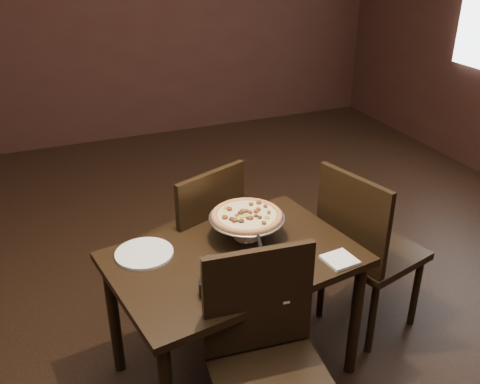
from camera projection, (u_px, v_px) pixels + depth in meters
name	position (u px, v px, depth m)	size (l,w,h in m)	color
room	(233.00, 98.00, 2.08)	(6.04, 7.04, 2.84)	black
dining_table	(234.00, 272.00, 2.43)	(1.19, 0.89, 0.68)	black
pizza_stand	(247.00, 216.00, 2.47)	(0.36, 0.36, 0.15)	silver
parmesan_shaker	(212.00, 266.00, 2.24)	(0.06, 0.06, 0.10)	beige
pepper_flake_shaker	(241.00, 271.00, 2.20)	(0.06, 0.06, 0.11)	maroon
packet_caddy	(211.00, 287.00, 2.13)	(0.10, 0.10, 0.08)	black
napkin_stack	(340.00, 260.00, 2.35)	(0.13, 0.13, 0.01)	white
plate_left	(144.00, 253.00, 2.40)	(0.26, 0.26, 0.01)	white
plate_near	(276.00, 285.00, 2.19)	(0.25, 0.25, 0.01)	white
serving_spatula	(260.00, 243.00, 2.27)	(0.13, 0.13, 0.02)	silver
chair_far	(197.00, 237.00, 2.87)	(0.56, 0.56, 0.93)	black
chair_near	(268.00, 361.00, 2.04)	(0.48, 0.48, 0.94)	black
chair_side	(365.00, 246.00, 2.76)	(0.54, 0.54, 0.95)	black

